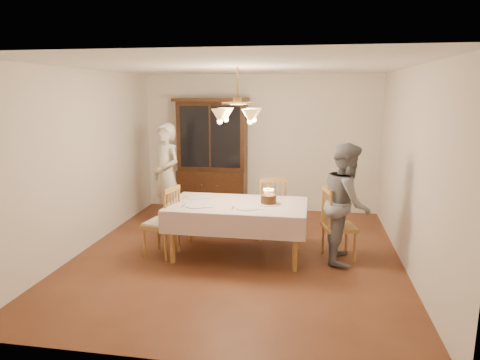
% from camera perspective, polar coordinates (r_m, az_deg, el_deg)
% --- Properties ---
extents(ground, '(5.00, 5.00, 0.00)m').
position_cam_1_polar(ground, '(6.17, -0.31, -9.97)').
color(ground, '#542918').
rests_on(ground, ground).
extents(room_shell, '(5.00, 5.00, 5.00)m').
position_cam_1_polar(room_shell, '(5.78, -0.33, 4.77)').
color(room_shell, white).
rests_on(room_shell, ground).
extents(dining_table, '(1.90, 1.10, 0.76)m').
position_cam_1_polar(dining_table, '(5.95, -0.32, -3.85)').
color(dining_table, olive).
rests_on(dining_table, ground).
extents(china_hutch, '(1.38, 0.54, 2.16)m').
position_cam_1_polar(china_hutch, '(8.21, -3.71, 3.03)').
color(china_hutch, black).
rests_on(china_hutch, ground).
extents(chair_far_side, '(0.54, 0.52, 1.00)m').
position_cam_1_polar(chair_far_side, '(6.75, 4.08, -4.10)').
color(chair_far_side, olive).
rests_on(chair_far_side, ground).
extents(chair_left_end, '(0.50, 0.52, 1.00)m').
position_cam_1_polar(chair_left_end, '(6.13, -10.39, -5.82)').
color(chair_left_end, olive).
rests_on(chair_left_end, ground).
extents(chair_right_end, '(0.51, 0.53, 1.00)m').
position_cam_1_polar(chair_right_end, '(6.08, 12.97, -6.17)').
color(chair_right_end, olive).
rests_on(chair_right_end, ground).
extents(elderly_woman, '(0.76, 0.72, 1.75)m').
position_cam_1_polar(elderly_woman, '(7.45, -9.77, 0.70)').
color(elderly_woman, '#F0E7CA').
rests_on(elderly_woman, ground).
extents(adult_in_grey, '(0.66, 0.82, 1.62)m').
position_cam_1_polar(adult_in_grey, '(5.94, 14.03, -2.98)').
color(adult_in_grey, slate).
rests_on(adult_in_grey, ground).
extents(birthday_cake, '(0.30, 0.30, 0.21)m').
position_cam_1_polar(birthday_cake, '(5.90, 3.82, -2.63)').
color(birthday_cake, white).
rests_on(birthday_cake, dining_table).
extents(place_setting_near_left, '(0.42, 0.27, 0.02)m').
position_cam_1_polar(place_setting_near_left, '(5.81, -5.80, -3.46)').
color(place_setting_near_left, white).
rests_on(place_setting_near_left, dining_table).
extents(place_setting_near_right, '(0.42, 0.27, 0.02)m').
position_cam_1_polar(place_setting_near_right, '(5.68, 0.98, -3.76)').
color(place_setting_near_right, white).
rests_on(place_setting_near_right, dining_table).
extents(place_setting_far_left, '(0.41, 0.27, 0.02)m').
position_cam_1_polar(place_setting_far_left, '(6.29, -5.78, -2.28)').
color(place_setting_far_left, white).
rests_on(place_setting_far_left, dining_table).
extents(chandelier, '(0.62, 0.62, 0.73)m').
position_cam_1_polar(chandelier, '(5.74, -0.34, 8.69)').
color(chandelier, '#BF8C3F').
rests_on(chandelier, ground).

